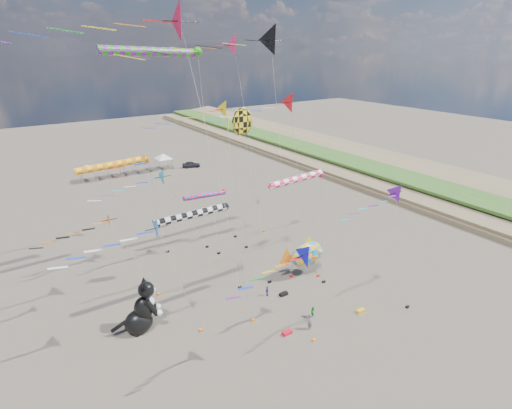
{
  "coord_description": "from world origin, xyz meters",
  "views": [
    {
      "loc": [
        -19.97,
        -17.54,
        23.83
      ],
      "look_at": [
        -0.09,
        12.0,
        9.75
      ],
      "focal_mm": 28.0,
      "sensor_mm": 36.0,
      "label": 1
    }
  ],
  "objects": [
    {
      "name": "delta_kite_7",
      "position": [
        -8.41,
        8.02,
        25.19
      ],
      "size": [
        15.27,
        2.88,
        26.88
      ],
      "color": "red",
      "rests_on": "ground"
    },
    {
      "name": "windsock_4",
      "position": [
        -9.39,
        25.15,
        12.07
      ],
      "size": [
        9.25,
        0.77,
        12.51
      ],
      "color": "orange",
      "rests_on": "ground"
    },
    {
      "name": "delta_kite_8",
      "position": [
        6.89,
        17.16,
        18.05
      ],
      "size": [
        12.66,
        2.42,
        19.56
      ],
      "color": "red",
      "rests_on": "ground"
    },
    {
      "name": "windsock_2",
      "position": [
        2.8,
        9.19,
        12.51
      ],
      "size": [
        7.58,
        0.66,
        12.94
      ],
      "color": "#F0104C",
      "rests_on": "ground"
    },
    {
      "name": "person_adult",
      "position": [
        0.58,
        4.2,
        0.79
      ],
      "size": [
        0.69,
        0.62,
        1.58
      ],
      "primitive_type": "imported",
      "rotation": [
        0.0,
        0.0,
        0.52
      ],
      "color": "slate",
      "rests_on": "ground"
    },
    {
      "name": "kite_bag_0",
      "position": [
        1.81,
        9.73,
        0.15
      ],
      "size": [
        0.9,
        0.44,
        0.3
      ],
      "primitive_type": "cube",
      "color": "black",
      "rests_on": "ground"
    },
    {
      "name": "delta_kite_9",
      "position": [
        0.61,
        20.7,
        17.46
      ],
      "size": [
        11.01,
        2.21,
        18.89
      ],
      "color": "yellow",
      "rests_on": "ground"
    },
    {
      "name": "windsock_3",
      "position": [
        0.76,
        24.11,
        6.8
      ],
      "size": [
        7.21,
        0.63,
        7.18
      ],
      "color": "red",
      "rests_on": "ground"
    },
    {
      "name": "windsock_1",
      "position": [
        -5.35,
        21.24,
        23.36
      ],
      "size": [
        11.45,
        0.91,
        23.88
      ],
      "color": "#278D19",
      "rests_on": "ground"
    },
    {
      "name": "ground",
      "position": [
        0.0,
        0.0,
        0.0
      ],
      "size": [
        260.0,
        260.0,
        0.0
      ],
      "primitive_type": "plane",
      "color": "brown",
      "rests_on": "ground"
    },
    {
      "name": "fish_inflatable",
      "position": [
        6.18,
        11.44,
        2.7
      ],
      "size": [
        5.69,
        2.59,
        4.85
      ],
      "color": "#157CD1",
      "rests_on": "ground"
    },
    {
      "name": "delta_kite_1",
      "position": [
        -4.93,
        23.58,
        10.26
      ],
      "size": [
        11.67,
        2.07,
        11.62
      ],
      "color": "#1F9BB5",
      "rests_on": "ground"
    },
    {
      "name": "tent_row",
      "position": [
        1.5,
        60.0,
        3.15
      ],
      "size": [
        19.2,
        4.2,
        3.8
      ],
      "color": "white",
      "rests_on": "ground"
    },
    {
      "name": "kite_bag_2",
      "position": [
        -1.58,
        4.81,
        0.15
      ],
      "size": [
        0.9,
        0.44,
        0.3
      ],
      "primitive_type": "cube",
      "color": "red",
      "rests_on": "ground"
    },
    {
      "name": "delta_kite_0",
      "position": [
        -0.37,
        12.06,
        24.16
      ],
      "size": [
        15.99,
        2.79,
        25.83
      ],
      "color": "black",
      "rests_on": "ground"
    },
    {
      "name": "parked_car",
      "position": [
        14.26,
        58.0,
        0.64
      ],
      "size": [
        4.04,
        2.71,
        1.28
      ],
      "primitive_type": "imported",
      "rotation": [
        0.0,
        0.0,
        1.22
      ],
      "color": "#26262D",
      "rests_on": "ground"
    },
    {
      "name": "windsock_0",
      "position": [
        -5.87,
        13.34,
        9.63
      ],
      "size": [
        8.73,
        0.76,
        10.06
      ],
      "color": "black",
      "rests_on": "ground"
    },
    {
      "name": "delta_kite_3",
      "position": [
        4.76,
        23.35,
        23.88
      ],
      "size": [
        14.63,
        2.88,
        25.57
      ],
      "color": "#F32364",
      "rests_on": "ground"
    },
    {
      "name": "delta_kite_6",
      "position": [
        7.04,
        1.27,
        11.87
      ],
      "size": [
        8.58,
        1.79,
        13.13
      ],
      "color": "#6A14AA",
      "rests_on": "ground"
    },
    {
      "name": "angelfish_kite",
      "position": [
        -0.19,
        14.45,
        17.14
      ],
      "size": [
        3.74,
        3.02,
        18.61
      ],
      "color": "yellow",
      "rests_on": "ground"
    },
    {
      "name": "delta_kite_2",
      "position": [
        -10.91,
        9.48,
        10.71
      ],
      "size": [
        9.54,
        2.09,
        12.08
      ],
      "color": "blue",
      "rests_on": "ground"
    },
    {
      "name": "kite_bag_1",
      "position": [
        6.25,
        3.34,
        0.15
      ],
      "size": [
        0.9,
        0.44,
        0.3
      ],
      "primitive_type": "cube",
      "color": "#F1A614",
      "rests_on": "ground"
    },
    {
      "name": "delta_kite_4",
      "position": [
        -14.28,
        16.99,
        9.19
      ],
      "size": [
        10.23,
        1.54,
        10.41
      ],
      "color": "#F16302",
      "rests_on": "ground"
    },
    {
      "name": "cat_inflatable",
      "position": [
        -12.04,
        12.6,
        2.59
      ],
      "size": [
        4.17,
        2.77,
        5.17
      ],
      "primitive_type": null,
      "rotation": [
        0.0,
        0.0,
        -0.24
      ],
      "color": "black",
      "rests_on": "ground"
    },
    {
      "name": "child_green",
      "position": [
        1.95,
        5.37,
        0.56
      ],
      "size": [
        0.55,
        0.44,
        1.12
      ],
      "primitive_type": "imported",
      "rotation": [
        0.0,
        0.0,
        0.02
      ],
      "color": "#1F8E21",
      "rests_on": "ground"
    },
    {
      "name": "delta_kite_5",
      "position": [
        -3.35,
        2.78,
        9.3
      ],
      "size": [
        8.85,
        2.01,
        10.63
      ],
      "color": "#1113DE",
      "rests_on": "ground"
    },
    {
      "name": "child_blue",
      "position": [
        0.36,
        10.63,
        0.55
      ],
      "size": [
        0.66,
        0.63,
        1.1
      ],
      "primitive_type": "imported",
      "rotation": [
        0.0,
        0.0,
        0.72
      ],
      "color": "navy",
      "rests_on": "ground"
    }
  ]
}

